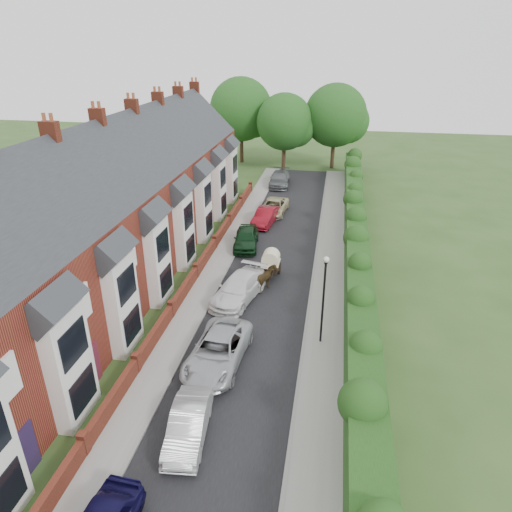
% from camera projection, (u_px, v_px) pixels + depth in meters
% --- Properties ---
extents(ground, '(140.00, 140.00, 0.00)m').
position_uv_depth(ground, '(244.00, 385.00, 21.62)').
color(ground, '#2D4C1E').
rests_on(ground, ground).
extents(road, '(6.00, 58.00, 0.02)m').
position_uv_depth(road, '(268.00, 277.00, 31.49)').
color(road, black).
rests_on(road, ground).
extents(pavement_hedge_side, '(2.20, 58.00, 0.12)m').
position_uv_depth(pavement_hedge_side, '(328.00, 281.00, 30.82)').
color(pavement_hedge_side, gray).
rests_on(pavement_hedge_side, ground).
extents(pavement_house_side, '(1.70, 58.00, 0.12)m').
position_uv_depth(pavement_house_side, '(214.00, 272.00, 32.07)').
color(pavement_house_side, gray).
rests_on(pavement_house_side, ground).
extents(kerb_hedge_side, '(0.18, 58.00, 0.13)m').
position_uv_depth(kerb_hedge_side, '(313.00, 280.00, 30.98)').
color(kerb_hedge_side, gray).
rests_on(kerb_hedge_side, ground).
extents(kerb_house_side, '(0.18, 58.00, 0.13)m').
position_uv_depth(kerb_house_side, '(225.00, 273.00, 31.94)').
color(kerb_house_side, gray).
rests_on(kerb_house_side, ground).
extents(hedge, '(2.10, 58.00, 2.85)m').
position_uv_depth(hedge, '(358.00, 263.00, 29.87)').
color(hedge, '#153B12').
rests_on(hedge, ground).
extents(terrace_row, '(9.05, 40.50, 11.50)m').
position_uv_depth(terrace_row, '(113.00, 212.00, 30.31)').
color(terrace_row, maroon).
rests_on(terrace_row, ground).
extents(garden_wall_row, '(0.35, 40.35, 1.10)m').
position_uv_depth(garden_wall_row, '(196.00, 272.00, 31.17)').
color(garden_wall_row, maroon).
rests_on(garden_wall_row, ground).
extents(lamppost, '(0.32, 0.32, 5.16)m').
position_uv_depth(lamppost, '(324.00, 290.00, 23.23)').
color(lamppost, black).
rests_on(lamppost, ground).
extents(tree_far_left, '(7.14, 6.80, 9.29)m').
position_uv_depth(tree_far_left, '(287.00, 123.00, 55.27)').
color(tree_far_left, '#332316').
rests_on(tree_far_left, ground).
extents(tree_far_right, '(7.98, 7.60, 10.31)m').
position_uv_depth(tree_far_right, '(338.00, 117.00, 55.84)').
color(tree_far_right, '#332316').
rests_on(tree_far_right, ground).
extents(tree_far_back, '(8.40, 8.00, 10.82)m').
position_uv_depth(tree_far_back, '(244.00, 111.00, 58.49)').
color(tree_far_back, '#332316').
rests_on(tree_far_back, ground).
extents(car_silver_a, '(1.84, 4.20, 1.34)m').
position_uv_depth(car_silver_a, '(188.00, 424.00, 18.52)').
color(car_silver_a, silver).
rests_on(car_silver_a, ground).
extents(car_silver_b, '(2.84, 5.57, 1.51)m').
position_uv_depth(car_silver_b, '(218.00, 351.00, 22.80)').
color(car_silver_b, '#B3B6BB').
rests_on(car_silver_b, ground).
extents(car_white, '(3.28, 5.58, 1.52)m').
position_uv_depth(car_white, '(239.00, 288.00, 28.50)').
color(car_white, white).
rests_on(car_white, ground).
extents(car_green, '(2.32, 4.68, 1.53)m').
position_uv_depth(car_green, '(246.00, 238.00, 35.77)').
color(car_green, black).
rests_on(car_green, ground).
extents(car_red, '(2.14, 4.59, 1.45)m').
position_uv_depth(car_red, '(266.00, 216.00, 40.29)').
color(car_red, maroon).
rests_on(car_red, ground).
extents(car_beige, '(2.56, 4.92, 1.32)m').
position_uv_depth(car_beige, '(274.00, 207.00, 42.82)').
color(car_beige, beige).
rests_on(car_beige, ground).
extents(car_grey, '(2.38, 5.34, 1.52)m').
position_uv_depth(car_grey, '(280.00, 179.00, 51.07)').
color(car_grey, slate).
rests_on(car_grey, ground).
extents(horse, '(1.49, 2.09, 1.61)m').
position_uv_depth(horse, '(266.00, 280.00, 29.46)').
color(horse, '#443119').
rests_on(horse, ground).
extents(horse_cart, '(1.23, 2.72, 1.96)m').
position_uv_depth(horse_cart, '(271.00, 261.00, 31.16)').
color(horse_cart, black).
rests_on(horse_cart, ground).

